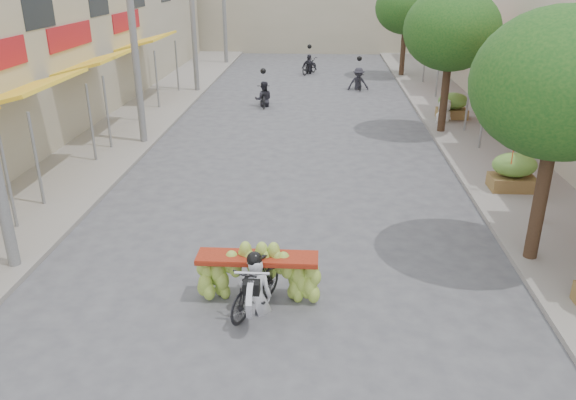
# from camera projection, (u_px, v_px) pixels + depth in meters

# --- Properties ---
(ground) EXTENTS (120.00, 120.00, 0.00)m
(ground) POSITION_uv_depth(u_px,v_px,m) (257.00, 376.00, 8.63)
(ground) COLOR #515256
(ground) RESTS_ON ground
(sidewalk_left) EXTENTS (4.00, 60.00, 0.12)m
(sidewalk_left) POSITION_uv_depth(u_px,v_px,m) (128.00, 121.00, 22.83)
(sidewalk_left) COLOR gray
(sidewalk_left) RESTS_ON ground
(sidewalk_right) EXTENTS (4.00, 60.00, 0.12)m
(sidewalk_right) POSITION_uv_depth(u_px,v_px,m) (477.00, 126.00, 22.04)
(sidewalk_right) COLOR gray
(sidewalk_right) RESTS_ON ground
(far_building) EXTENTS (20.00, 6.00, 7.00)m
(far_building) POSITION_uv_depth(u_px,v_px,m) (313.00, 1.00, 42.32)
(far_building) COLOR #ADA388
(far_building) RESTS_ON ground
(utility_pole_mid) EXTENTS (0.60, 0.24, 8.00)m
(utility_pole_mid) POSITION_uv_depth(u_px,v_px,m) (132.00, 27.00, 18.46)
(utility_pole_mid) COLOR slate
(utility_pole_mid) RESTS_ON ground
(utility_pole_far) EXTENTS (0.60, 0.24, 8.00)m
(utility_pole_far) POSITION_uv_depth(u_px,v_px,m) (192.00, 8.00, 26.75)
(utility_pole_far) COLOR slate
(utility_pole_far) RESTS_ON ground
(street_tree_near) EXTENTS (3.40, 3.40, 5.25)m
(street_tree_near) POSITION_uv_depth(u_px,v_px,m) (562.00, 84.00, 10.56)
(street_tree_near) COLOR #3A2719
(street_tree_near) RESTS_ON ground
(street_tree_mid) EXTENTS (3.40, 3.40, 5.25)m
(street_tree_mid) POSITION_uv_depth(u_px,v_px,m) (452.00, 30.00, 19.78)
(street_tree_mid) COLOR #3A2719
(street_tree_mid) RESTS_ON ground
(street_tree_far) EXTENTS (3.40, 3.40, 5.25)m
(street_tree_far) POSITION_uv_depth(u_px,v_px,m) (406.00, 8.00, 30.84)
(street_tree_far) COLOR #3A2719
(street_tree_far) RESTS_ON ground
(produce_crate_mid) EXTENTS (1.20, 0.88, 1.16)m
(produce_crate_mid) POSITION_uv_depth(u_px,v_px,m) (514.00, 169.00, 15.38)
(produce_crate_mid) COLOR brown
(produce_crate_mid) RESTS_ON ground
(produce_crate_far) EXTENTS (1.20, 0.88, 1.16)m
(produce_crate_far) POSITION_uv_depth(u_px,v_px,m) (453.00, 104.00, 22.76)
(produce_crate_far) COLOR brown
(produce_crate_far) RESTS_ON ground
(banana_motorbike) EXTENTS (2.24, 1.85, 2.05)m
(banana_motorbike) POSITION_uv_depth(u_px,v_px,m) (256.00, 273.00, 10.19)
(banana_motorbike) COLOR black
(banana_motorbike) RESTS_ON ground
(market_umbrella) EXTENTS (2.33, 2.33, 1.81)m
(market_umbrella) POSITION_uv_depth(u_px,v_px,m) (521.00, 108.00, 14.35)
(market_umbrella) COLOR #B53A18
(market_umbrella) RESTS_ON ground
(pedestrian) EXTENTS (1.04, 0.92, 1.81)m
(pedestrian) POSITION_uv_depth(u_px,v_px,m) (446.00, 99.00, 22.15)
(pedestrian) COLOR white
(pedestrian) RESTS_ON ground
(bg_motorbike_a) EXTENTS (0.84, 1.58, 1.95)m
(bg_motorbike_a) POSITION_uv_depth(u_px,v_px,m) (263.00, 90.00, 25.17)
(bg_motorbike_a) COLOR black
(bg_motorbike_a) RESTS_ON ground
(bg_motorbike_b) EXTENTS (1.13, 1.55, 1.95)m
(bg_motorbike_b) POSITION_uv_depth(u_px,v_px,m) (359.00, 73.00, 28.54)
(bg_motorbike_b) COLOR black
(bg_motorbike_b) RESTS_ON ground
(bg_motorbike_c) EXTENTS (1.23, 1.74, 1.95)m
(bg_motorbike_c) POSITION_uv_depth(u_px,v_px,m) (309.00, 60.00, 32.88)
(bg_motorbike_c) COLOR black
(bg_motorbike_c) RESTS_ON ground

